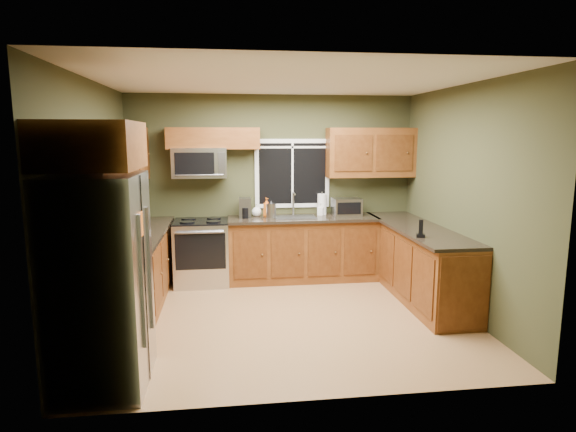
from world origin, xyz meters
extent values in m
plane|color=#996D43|center=(0.00, 0.00, 0.00)|extent=(4.20, 4.20, 0.00)
plane|color=white|center=(0.00, 0.00, 2.70)|extent=(4.20, 4.20, 0.00)
plane|color=#383A20|center=(0.00, 1.80, 1.35)|extent=(4.20, 0.00, 4.20)
plane|color=#383A20|center=(0.00, -1.80, 1.35)|extent=(4.20, 0.00, 4.20)
plane|color=#383A20|center=(-2.10, 0.00, 1.35)|extent=(0.00, 3.60, 3.60)
plane|color=#383A20|center=(2.10, 0.00, 1.35)|extent=(0.00, 3.60, 3.60)
cube|color=white|center=(0.30, 1.79, 1.55)|extent=(1.12, 0.03, 1.02)
cube|color=black|center=(0.30, 1.78, 1.55)|extent=(1.00, 0.01, 0.90)
cube|color=white|center=(0.30, 1.77, 1.55)|extent=(0.03, 0.01, 0.90)
cube|color=white|center=(0.30, 1.77, 1.94)|extent=(1.00, 0.01, 0.03)
cube|color=brown|center=(-1.80, 0.48, 0.45)|extent=(0.60, 2.65, 0.90)
cube|color=black|center=(-1.78, 0.48, 0.92)|extent=(0.65, 2.65, 0.04)
cube|color=brown|center=(0.42, 1.50, 0.45)|extent=(2.17, 0.60, 0.90)
cube|color=black|center=(0.42, 1.48, 0.92)|extent=(2.17, 0.65, 0.04)
cube|color=brown|center=(1.80, 0.55, 0.45)|extent=(0.60, 2.50, 0.90)
cube|color=#54290F|center=(1.80, -0.71, 0.45)|extent=(0.56, 0.02, 0.82)
cube|color=black|center=(1.78, 0.55, 0.92)|extent=(0.65, 2.50, 0.04)
cube|color=brown|center=(-1.94, 0.48, 1.86)|extent=(0.33, 2.65, 0.72)
cube|color=brown|center=(-0.85, 1.64, 2.07)|extent=(1.30, 0.33, 0.30)
cube|color=brown|center=(1.45, 1.64, 1.86)|extent=(1.30, 0.33, 0.72)
cube|color=brown|center=(-1.74, -1.30, 2.03)|extent=(0.72, 0.90, 0.38)
cube|color=#B7B7BC|center=(-1.74, -1.30, 0.90)|extent=(0.72, 0.90, 1.80)
cube|color=slate|center=(-1.37, -1.50, 0.95)|extent=(0.03, 0.04, 1.10)
cube|color=slate|center=(-1.37, -1.10, 0.95)|extent=(0.03, 0.04, 1.10)
cube|color=black|center=(-1.38, -1.30, 0.90)|extent=(0.01, 0.02, 1.78)
cube|color=orange|center=(-1.37, -1.40, 1.40)|extent=(0.01, 0.14, 0.20)
cube|color=#B7B7BC|center=(-1.05, 1.48, 0.45)|extent=(0.76, 0.65, 0.90)
cube|color=black|center=(-1.05, 1.48, 0.91)|extent=(0.76, 0.64, 0.03)
cube|color=black|center=(-1.05, 1.15, 0.55)|extent=(0.68, 0.02, 0.50)
cylinder|color=slate|center=(-1.05, 1.12, 0.82)|extent=(0.64, 0.04, 0.04)
cylinder|color=black|center=(-1.23, 1.33, 0.93)|extent=(0.20, 0.20, 0.01)
cylinder|color=black|center=(-0.87, 1.33, 0.93)|extent=(0.20, 0.20, 0.01)
cylinder|color=black|center=(-1.23, 1.61, 0.93)|extent=(0.20, 0.20, 0.01)
cylinder|color=black|center=(-0.87, 1.61, 0.93)|extent=(0.20, 0.20, 0.01)
cube|color=#B7B7BC|center=(-1.05, 1.61, 1.73)|extent=(0.76, 0.38, 0.42)
cube|color=black|center=(-1.11, 1.42, 1.73)|extent=(0.54, 0.01, 0.30)
cube|color=slate|center=(-0.74, 1.42, 1.73)|extent=(0.10, 0.01, 0.30)
cylinder|color=slate|center=(-1.05, 1.40, 1.57)|extent=(0.66, 0.02, 0.02)
cube|color=slate|center=(0.30, 1.48, 0.94)|extent=(0.60, 0.42, 0.02)
cylinder|color=#B7B7BC|center=(0.30, 1.68, 1.11)|extent=(0.03, 0.03, 0.34)
cylinder|color=#B7B7BC|center=(0.30, 1.60, 1.27)|extent=(0.03, 0.18, 0.03)
cube|color=#B7B7BC|center=(1.08, 1.55, 1.07)|extent=(0.41, 0.31, 0.25)
cube|color=black|center=(1.08, 1.39, 1.07)|extent=(0.35, 0.02, 0.17)
cube|color=slate|center=(-0.42, 1.56, 1.08)|extent=(0.18, 0.21, 0.29)
cylinder|color=black|center=(-0.42, 1.48, 1.02)|extent=(0.11, 0.11, 0.15)
cylinder|color=#B7B7BC|center=(-0.05, 1.47, 1.04)|extent=(0.17, 0.17, 0.21)
cone|color=black|center=(-0.05, 1.47, 1.16)|extent=(0.12, 0.12, 0.06)
cylinder|color=white|center=(0.73, 1.68, 1.09)|extent=(0.14, 0.14, 0.31)
cylinder|color=slate|center=(0.73, 1.68, 1.26)|extent=(0.02, 0.02, 0.04)
imported|color=orange|center=(-0.11, 1.57, 1.08)|extent=(0.14, 0.14, 0.28)
imported|color=white|center=(0.70, 1.61, 1.03)|extent=(0.11, 0.11, 0.18)
imported|color=white|center=(-0.25, 1.65, 1.03)|extent=(0.18, 0.18, 0.18)
cube|color=black|center=(1.55, -0.09, 0.96)|extent=(0.12, 0.12, 0.04)
cube|color=black|center=(1.55, -0.09, 1.07)|extent=(0.05, 0.04, 0.17)
camera|label=1|loc=(-0.68, -5.32, 2.11)|focal=30.00mm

